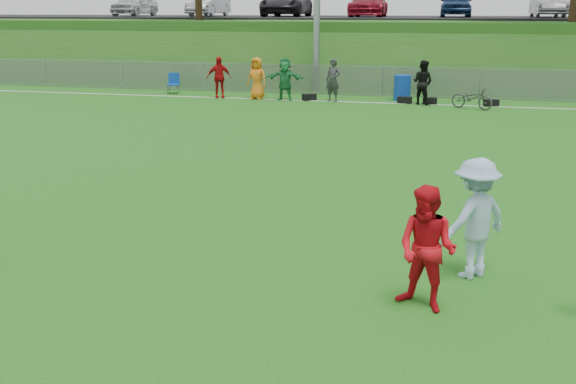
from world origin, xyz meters
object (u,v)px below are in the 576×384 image
(player_blue, at_px, (475,219))
(bicycle, at_px, (472,98))
(player_red_center, at_px, (427,249))
(recycling_bin, at_px, (402,88))

(player_blue, distance_m, bicycle, 16.00)
(player_red_center, distance_m, recycling_bin, 19.02)
(player_red_center, relative_size, recycling_bin, 1.56)
(player_blue, bearing_deg, recycling_bin, -126.80)
(player_red_center, xyz_separation_m, bicycle, (1.26, 17.17, -0.37))
(bicycle, bearing_deg, player_red_center, -157.84)
(player_blue, bearing_deg, player_red_center, 19.55)
(player_red_center, height_order, recycling_bin, player_red_center)
(bicycle, bearing_deg, player_blue, -155.97)
(player_red_center, height_order, bicycle, player_red_center)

